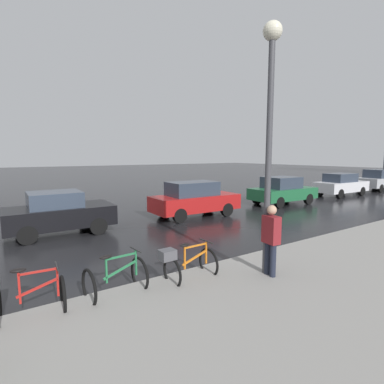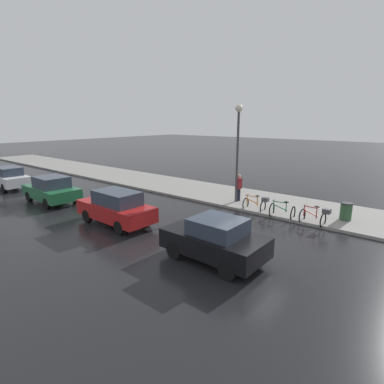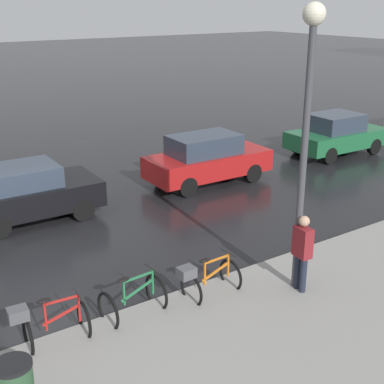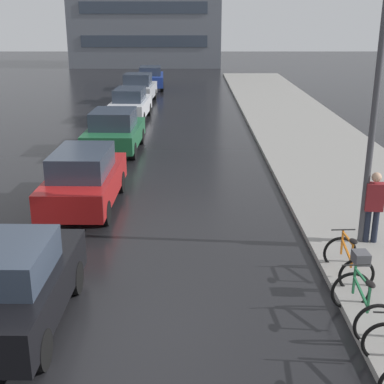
{
  "view_description": "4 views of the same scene",
  "coord_description": "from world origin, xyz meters",
  "px_view_note": "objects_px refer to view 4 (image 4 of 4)",
  "views": [
    {
      "loc": [
        9.57,
        -1.55,
        2.96
      ],
      "look_at": [
        0.68,
        4.39,
        1.61
      ],
      "focal_mm": 28.0,
      "sensor_mm": 36.0,
      "label": 1
    },
    {
      "loc": [
        -10.56,
        -5.31,
        4.97
      ],
      "look_at": [
        0.34,
        3.57,
        1.59
      ],
      "focal_mm": 28.0,
      "sensor_mm": 36.0,
      "label": 2
    },
    {
      "loc": [
        11.9,
        -3.68,
        5.88
      ],
      "look_at": [
        0.6,
        3.95,
        0.95
      ],
      "focal_mm": 50.0,
      "sensor_mm": 36.0,
      "label": 3
    },
    {
      "loc": [
        0.89,
        -7.63,
        5.16
      ],
      "look_at": [
        0.94,
        4.09,
        1.22
      ],
      "focal_mm": 50.0,
      "sensor_mm": 36.0,
      "label": 4
    }
  ],
  "objects_px": {
    "pedestrian": "(371,205)",
    "car_green": "(112,131)",
    "car_red": "(82,179)",
    "car_silver": "(136,88)",
    "car_white": "(128,104)",
    "car_black": "(4,285)",
    "car_blue": "(148,78)",
    "bicycle_third": "(348,260)",
    "bicycle_second": "(360,305)",
    "streetlamp": "(376,73)"
  },
  "relations": [
    {
      "from": "pedestrian",
      "to": "car_red",
      "type": "bearing_deg",
      "value": 159.37
    },
    {
      "from": "bicycle_second",
      "to": "car_white",
      "type": "distance_m",
      "value": 19.69
    },
    {
      "from": "car_white",
      "to": "car_blue",
      "type": "bearing_deg",
      "value": 89.18
    },
    {
      "from": "bicycle_second",
      "to": "car_silver",
      "type": "xyz_separation_m",
      "value": [
        -6.16,
        24.44,
        0.43
      ]
    },
    {
      "from": "bicycle_third",
      "to": "car_white",
      "type": "distance_m",
      "value": 18.28
    },
    {
      "from": "bicycle_third",
      "to": "car_red",
      "type": "distance_m",
      "value": 7.54
    },
    {
      "from": "bicycle_second",
      "to": "car_blue",
      "type": "xyz_separation_m",
      "value": [
        -5.86,
        30.24,
        0.4
      ]
    },
    {
      "from": "car_black",
      "to": "car_blue",
      "type": "bearing_deg",
      "value": 89.61
    },
    {
      "from": "bicycle_third",
      "to": "car_white",
      "type": "xyz_separation_m",
      "value": [
        -6.25,
        17.18,
        0.32
      ]
    },
    {
      "from": "car_white",
      "to": "pedestrian",
      "type": "bearing_deg",
      "value": -65.01
    },
    {
      "from": "car_white",
      "to": "car_silver",
      "type": "bearing_deg",
      "value": 91.39
    },
    {
      "from": "car_black",
      "to": "car_silver",
      "type": "xyz_separation_m",
      "value": [
        -0.1,
        24.44,
        0.04
      ]
    },
    {
      "from": "pedestrian",
      "to": "car_green",
      "type": "bearing_deg",
      "value": 128.23
    },
    {
      "from": "car_green",
      "to": "car_red",
      "type": "bearing_deg",
      "value": -89.57
    },
    {
      "from": "bicycle_second",
      "to": "streetlamp",
      "type": "height_order",
      "value": "streetlamp"
    },
    {
      "from": "streetlamp",
      "to": "bicycle_third",
      "type": "bearing_deg",
      "value": -112.97
    },
    {
      "from": "bicycle_second",
      "to": "streetlamp",
      "type": "relative_size",
      "value": 0.21
    },
    {
      "from": "car_silver",
      "to": "pedestrian",
      "type": "height_order",
      "value": "pedestrian"
    },
    {
      "from": "car_black",
      "to": "streetlamp",
      "type": "distance_m",
      "value": 8.42
    },
    {
      "from": "bicycle_second",
      "to": "car_silver",
      "type": "distance_m",
      "value": 25.21
    },
    {
      "from": "bicycle_second",
      "to": "pedestrian",
      "type": "bearing_deg",
      "value": 70.34
    },
    {
      "from": "car_white",
      "to": "car_blue",
      "type": "relative_size",
      "value": 1.03
    },
    {
      "from": "car_black",
      "to": "bicycle_third",
      "type": "bearing_deg",
      "value": 14.04
    },
    {
      "from": "streetlamp",
      "to": "car_blue",
      "type": "bearing_deg",
      "value": 104.27
    },
    {
      "from": "car_green",
      "to": "car_silver",
      "type": "xyz_separation_m",
      "value": [
        -0.22,
        12.11,
        0.03
      ]
    },
    {
      "from": "car_blue",
      "to": "streetlamp",
      "type": "bearing_deg",
      "value": -75.73
    },
    {
      "from": "bicycle_second",
      "to": "car_green",
      "type": "xyz_separation_m",
      "value": [
        -5.94,
        12.33,
        0.4
      ]
    },
    {
      "from": "car_white",
      "to": "car_green",
      "type": "bearing_deg",
      "value": -89.24
    },
    {
      "from": "bicycle_third",
      "to": "car_silver",
      "type": "distance_m",
      "value": 23.75
    },
    {
      "from": "car_black",
      "to": "pedestrian",
      "type": "distance_m",
      "value": 7.96
    },
    {
      "from": "car_white",
      "to": "pedestrian",
      "type": "height_order",
      "value": "pedestrian"
    },
    {
      "from": "car_red",
      "to": "car_green",
      "type": "bearing_deg",
      "value": 90.43
    },
    {
      "from": "pedestrian",
      "to": "streetlamp",
      "type": "distance_m",
      "value": 2.94
    },
    {
      "from": "car_white",
      "to": "car_black",
      "type": "bearing_deg",
      "value": -90.13
    },
    {
      "from": "bicycle_third",
      "to": "pedestrian",
      "type": "relative_size",
      "value": 0.76
    },
    {
      "from": "bicycle_third",
      "to": "car_blue",
      "type": "height_order",
      "value": "car_blue"
    },
    {
      "from": "bicycle_third",
      "to": "car_white",
      "type": "height_order",
      "value": "car_white"
    },
    {
      "from": "bicycle_second",
      "to": "car_black",
      "type": "relative_size",
      "value": 0.32
    },
    {
      "from": "pedestrian",
      "to": "car_silver",
      "type": "bearing_deg",
      "value": 109.14
    },
    {
      "from": "car_white",
      "to": "pedestrian",
      "type": "relative_size",
      "value": 2.38
    },
    {
      "from": "pedestrian",
      "to": "bicycle_second",
      "type": "bearing_deg",
      "value": -109.66
    },
    {
      "from": "car_red",
      "to": "streetlamp",
      "type": "height_order",
      "value": "streetlamp"
    },
    {
      "from": "streetlamp",
      "to": "pedestrian",
      "type": "bearing_deg",
      "value": -14.64
    },
    {
      "from": "car_black",
      "to": "car_green",
      "type": "distance_m",
      "value": 12.34
    },
    {
      "from": "bicycle_second",
      "to": "streetlamp",
      "type": "xyz_separation_m",
      "value": [
        0.98,
        3.35,
        3.54
      ]
    },
    {
      "from": "bicycle_third",
      "to": "car_green",
      "type": "relative_size",
      "value": 0.34
    },
    {
      "from": "car_red",
      "to": "streetlamp",
      "type": "relative_size",
      "value": 0.73
    },
    {
      "from": "streetlamp",
      "to": "car_white",
      "type": "bearing_deg",
      "value": 114.46
    },
    {
      "from": "car_black",
      "to": "pedestrian",
      "type": "height_order",
      "value": "pedestrian"
    },
    {
      "from": "car_red",
      "to": "car_silver",
      "type": "bearing_deg",
      "value": 90.84
    }
  ]
}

